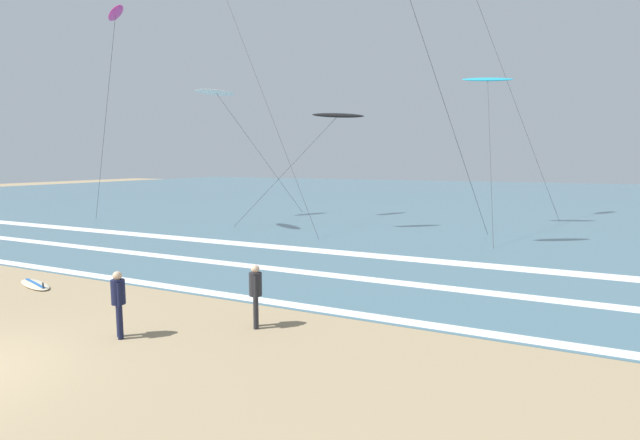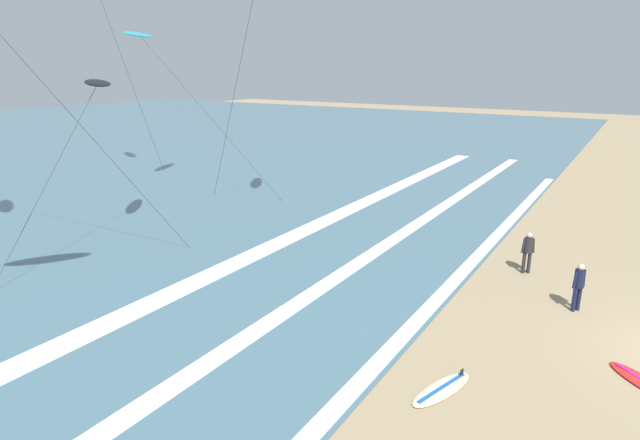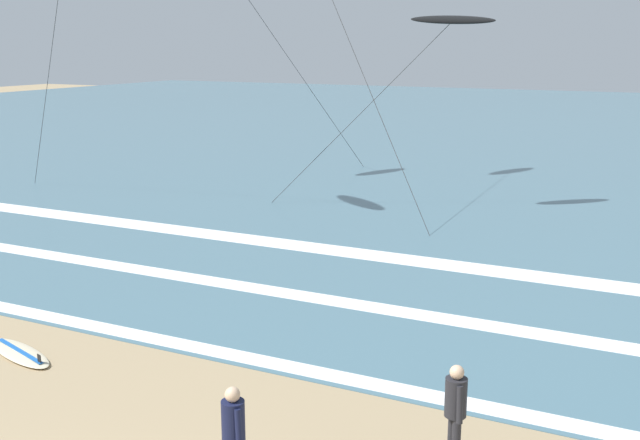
# 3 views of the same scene
# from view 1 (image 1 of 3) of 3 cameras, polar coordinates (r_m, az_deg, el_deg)

# --- Properties ---
(ocean_surface) EXTENTS (140.00, 90.00, 0.01)m
(ocean_surface) POSITION_cam_1_polar(r_m,az_deg,el_deg) (57.58, 15.46, 2.60)
(ocean_surface) COLOR #476B7A
(ocean_surface) RESTS_ON ground
(wave_foam_shoreline) EXTENTS (41.65, 0.51, 0.01)m
(wave_foam_shoreline) POSITION_cam_1_polar(r_m,az_deg,el_deg) (15.35, -10.33, -8.76)
(wave_foam_shoreline) COLOR white
(wave_foam_shoreline) RESTS_ON ocean_surface
(wave_foam_mid_break) EXTENTS (59.83, 0.69, 0.01)m
(wave_foam_mid_break) POSITION_cam_1_polar(r_m,az_deg,el_deg) (19.81, -9.77, -5.17)
(wave_foam_mid_break) COLOR white
(wave_foam_mid_break) RESTS_ON ocean_surface
(wave_foam_outer_break) EXTENTS (55.19, 1.06, 0.01)m
(wave_foam_outer_break) POSITION_cam_1_polar(r_m,az_deg,el_deg) (22.28, 0.79, -3.72)
(wave_foam_outer_break) COLOR white
(wave_foam_outer_break) RESTS_ON ocean_surface
(surfer_left_far) EXTENTS (0.35, 0.47, 1.60)m
(surfer_left_far) POSITION_cam_1_polar(r_m,az_deg,el_deg) (12.25, -7.58, -8.17)
(surfer_left_far) COLOR #232328
(surfer_left_far) RESTS_ON ground
(surfer_foreground_main) EXTENTS (0.46, 0.37, 1.60)m
(surfer_foreground_main) POSITION_cam_1_polar(r_m,az_deg,el_deg) (12.40, -22.60, -8.48)
(surfer_foreground_main) COLOR #141938
(surfer_foreground_main) RESTS_ON ground
(surfboard_left_pile) EXTENTS (2.18, 1.20, 0.25)m
(surfboard_left_pile) POSITION_cam_1_polar(r_m,az_deg,el_deg) (18.89, -30.48, -6.54)
(surfboard_left_pile) COLOR beige
(surfboard_left_pile) RESTS_ON ground
(kite_white_high_left) EXTENTS (4.87, 7.56, 9.25)m
(kite_white_high_left) POSITION_cam_1_polar(r_m,az_deg,el_deg) (36.80, -12.11, 14.38)
(kite_white_high_left) COLOR white
(kite_white_high_left) RESTS_ON ground
(kite_cyan_high_right) EXTENTS (3.36, 9.84, 9.47)m
(kite_cyan_high_right) POSITION_cam_1_polar(r_m,az_deg,el_deg) (33.49, 19.10, 15.27)
(kite_cyan_high_right) COLOR #23A8C6
(kite_cyan_high_right) RESTS_ON ground
(kite_magenta_mid_center) EXTENTS (8.92, 5.22, 12.45)m
(kite_magenta_mid_center) POSITION_cam_1_polar(r_m,az_deg,el_deg) (31.19, -22.90, 21.30)
(kite_magenta_mid_center) COLOR #CC2384
(kite_magenta_mid_center) RESTS_ON ground
(kite_black_distant_high) EXTENTS (7.95, 3.04, 7.04)m
(kite_black_distant_high) POSITION_cam_1_polar(r_m,az_deg,el_deg) (29.37, 2.13, 12.13)
(kite_black_distant_high) COLOR black
(kite_black_distant_high) RESTS_ON ground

